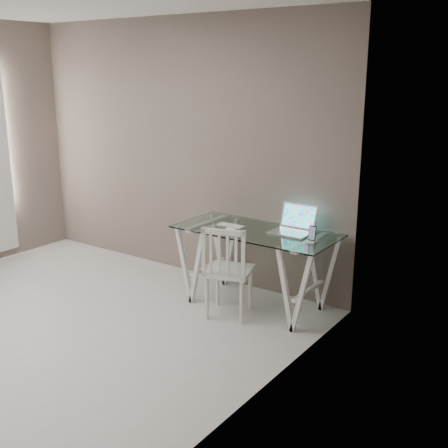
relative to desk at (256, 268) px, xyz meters
The scene contains 6 objects.
desk is the anchor object (origin of this frame).
chair 0.38m from the desk, 101.21° to the right, with size 0.50×0.50×0.86m.
laptop 0.54m from the desk, 26.24° to the left, with size 0.35×0.32×0.24m.
keyboard 0.46m from the desk, behind, with size 0.28×0.12×0.01m, color silver.
mouse 0.45m from the desk, 135.39° to the right, with size 0.11×0.07×0.04m, color white.
phone_dock 0.71m from the desk, ahead, with size 0.08×0.08×0.15m.
Camera 1 is at (3.79, -2.36, 2.18)m, focal length 45.00 mm.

